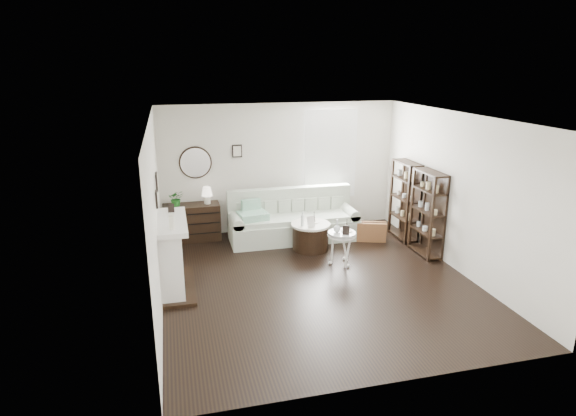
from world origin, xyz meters
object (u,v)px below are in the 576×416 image
object	(u,v)px
drum_table	(310,236)
pedestal_table	(342,235)
sofa	(293,223)
dresser	(192,222)

from	to	relation	value
drum_table	pedestal_table	world-z (taller)	pedestal_table
sofa	dresser	size ratio (longest dim) A/B	2.31
dresser	pedestal_table	world-z (taller)	dresser
drum_table	pedestal_table	xyz separation A→B (m)	(0.33, -0.84, 0.29)
sofa	pedestal_table	distance (m)	1.61
sofa	dresser	bearing A→B (deg)	169.03
dresser	drum_table	xyz separation A→B (m)	(2.19, -1.07, -0.11)
sofa	pedestal_table	bearing A→B (deg)	-71.42
sofa	dresser	xyz separation A→B (m)	(-2.01, 0.39, 0.04)
drum_table	dresser	bearing A→B (deg)	153.98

